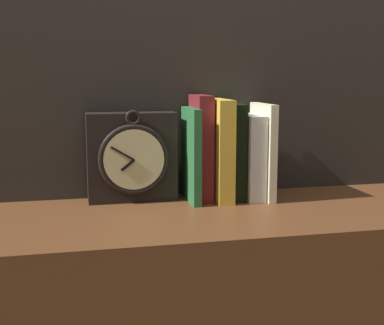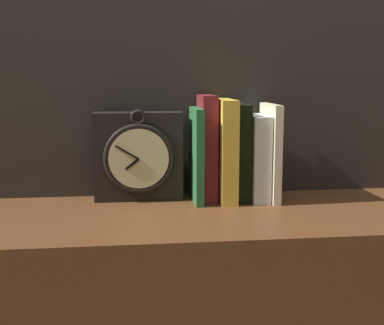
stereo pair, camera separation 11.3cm
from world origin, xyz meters
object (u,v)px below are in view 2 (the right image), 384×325
Objects in this scene: book_slot1_maroon at (207,148)px; book_slot2_yellow at (225,150)px; book_slot0_green at (196,155)px; book_slot4_white at (256,158)px; book_slot3_black at (239,152)px; book_slot5_cream at (270,152)px; clock at (138,156)px.

book_slot1_maroon reaches higher than book_slot2_yellow.
book_slot4_white is (0.14, 0.00, -0.01)m from book_slot0_green.
book_slot2_yellow is 1.19× the size of book_slot4_white.
book_slot3_black reaches higher than book_slot0_green.
book_slot4_white is at bearing 2.21° from book_slot2_yellow.
book_slot4_white is at bearing 0.67° from book_slot0_green.
book_slot5_cream reaches higher than book_slot4_white.
book_slot3_black reaches higher than book_slot4_white.
clock reaches higher than book_slot4_white.
book_slot5_cream reaches higher than book_slot0_green.
book_slot0_green is 0.96× the size of book_slot5_cream.
book_slot1_maroon reaches higher than book_slot5_cream.
book_slot3_black is 0.04m from book_slot4_white.
book_slot5_cream is (0.07, -0.01, 0.00)m from book_slot3_black.
clock is 0.95× the size of book_slot5_cream.
book_slot3_black is (0.24, -0.02, 0.01)m from clock.
book_slot1_maroon is 0.08m from book_slot3_black.
book_slot2_yellow reaches higher than book_slot0_green.
book_slot1_maroon is (0.16, -0.02, 0.02)m from clock.
book_slot3_black reaches higher than clock.
clock is 0.28m from book_slot4_white.
clock is 0.87× the size of book_slot1_maroon.
book_slot3_black is at bearing -5.61° from clock.
book_slot0_green is 0.10m from book_slot3_black.
book_slot2_yellow reaches higher than book_slot3_black.
book_slot4_white is (0.12, -0.01, -0.02)m from book_slot1_maroon.
book_slot2_yellow is 0.11m from book_slot5_cream.
book_slot0_green reaches higher than clock.
book_slot4_white is (0.08, 0.00, -0.02)m from book_slot2_yellow.
book_slot0_green is at bearing 178.95° from book_slot2_yellow.
book_slot3_black is at bearing 170.80° from book_slot4_white.
book_slot1_maroon is at bearing 23.91° from book_slot0_green.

